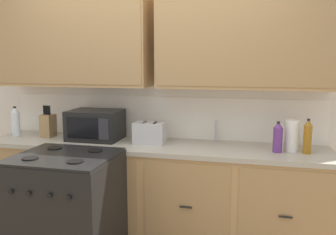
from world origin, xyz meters
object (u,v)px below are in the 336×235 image
object	(u,v)px
microwave	(95,125)
knife_block	(48,125)
toaster	(150,133)
paper_towel_roll	(292,136)
stove_range	(67,213)
bottle_clear	(16,122)
bottle_amber	(308,137)
bottle_violet	(278,137)

from	to	relation	value
microwave	knife_block	world-z (taller)	knife_block
toaster	paper_towel_roll	bearing A→B (deg)	-0.04
stove_range	bottle_clear	bearing A→B (deg)	144.74
knife_block	paper_towel_roll	world-z (taller)	knife_block
bottle_clear	bottle_amber	xyz separation A→B (m)	(2.71, -0.04, -0.01)
stove_range	bottle_amber	size ratio (longest dim) A/B	3.36
knife_block	bottle_amber	xyz separation A→B (m)	(2.39, -0.09, 0.02)
paper_towel_roll	bottle_amber	xyz separation A→B (m)	(0.11, -0.06, 0.01)
microwave	bottle_clear	world-z (taller)	bottle_clear
stove_range	bottle_amber	xyz separation A→B (m)	(1.81, 0.59, 0.58)
stove_range	toaster	xyz separation A→B (m)	(0.48, 0.65, 0.54)
paper_towel_roll	bottle_amber	distance (m)	0.13
stove_range	microwave	distance (m)	0.90
stove_range	toaster	size ratio (longest dim) A/B	3.39
stove_range	microwave	size ratio (longest dim) A/B	1.98
bottle_clear	bottle_amber	size ratio (longest dim) A/B	1.05
stove_range	microwave	world-z (taller)	microwave
bottle_clear	bottle_amber	bearing A→B (deg)	-0.88
paper_towel_roll	bottle_violet	world-z (taller)	paper_towel_roll
paper_towel_roll	bottle_clear	distance (m)	2.60
toaster	paper_towel_roll	distance (m)	1.22
microwave	bottle_violet	xyz separation A→B (m)	(1.65, -0.10, -0.02)
knife_block	bottle_violet	bearing A→B (deg)	-2.79
bottle_clear	bottle_violet	size ratio (longest dim) A/B	1.17
toaster	knife_block	xyz separation A→B (m)	(-1.06, 0.04, 0.02)
paper_towel_roll	bottle_clear	bearing A→B (deg)	-179.68
knife_block	bottle_violet	xyz separation A→B (m)	(2.16, -0.11, 0.01)
bottle_amber	bottle_violet	size ratio (longest dim) A/B	1.12
stove_range	knife_block	size ratio (longest dim) A/B	3.06
stove_range	bottle_clear	size ratio (longest dim) A/B	3.20
stove_range	bottle_violet	bearing A→B (deg)	20.18
knife_block	microwave	bearing A→B (deg)	-0.78
microwave	bottle_clear	size ratio (longest dim) A/B	1.61
microwave	knife_block	xyz separation A→B (m)	(-0.51, 0.01, -0.02)
knife_block	paper_towel_roll	distance (m)	2.27
stove_range	microwave	bearing A→B (deg)	95.17
toaster	knife_block	size ratio (longest dim) A/B	0.90
stove_range	bottle_violet	size ratio (longest dim) A/B	3.75
stove_range	bottle_amber	bearing A→B (deg)	18.15
bottle_clear	bottle_amber	world-z (taller)	bottle_clear
bottle_amber	bottle_violet	xyz separation A→B (m)	(-0.23, -0.01, -0.01)
bottle_amber	toaster	bearing A→B (deg)	177.55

